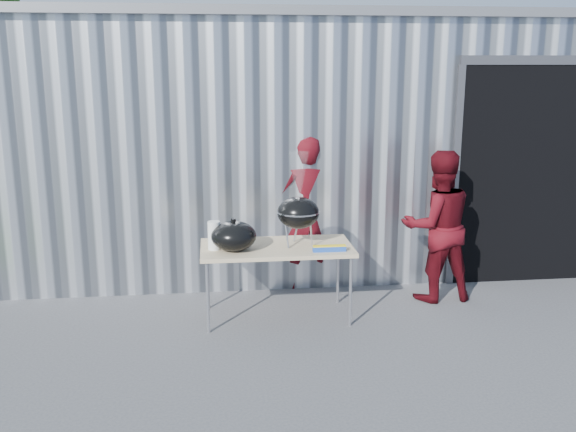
{
  "coord_description": "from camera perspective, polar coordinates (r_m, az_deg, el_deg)",
  "views": [
    {
      "loc": [
        -0.66,
        -5.19,
        2.52
      ],
      "look_at": [
        0.06,
        0.91,
        1.05
      ],
      "focal_mm": 40.0,
      "sensor_mm": 36.0,
      "label": 1
    }
  ],
  "objects": [
    {
      "name": "foil_box",
      "position": [
        6.19,
        3.69,
        -2.89
      ],
      "size": [
        0.32,
        0.05,
        0.06
      ],
      "color": "#1A46AD",
      "rests_on": "folding_table"
    },
    {
      "name": "person_cook",
      "position": [
        7.25,
        1.5,
        0.29
      ],
      "size": [
        0.7,
        0.52,
        1.74
      ],
      "primitive_type": "imported",
      "rotation": [
        0.0,
        0.0,
        3.32
      ],
      "color": "#46080F",
      "rests_on": "ground"
    },
    {
      "name": "kettle_grill",
      "position": [
        6.29,
        0.92,
        1.08
      ],
      "size": [
        0.42,
        0.42,
        0.93
      ],
      "color": "black",
      "rests_on": "folding_table"
    },
    {
      "name": "paper_towels",
      "position": [
        6.26,
        -6.59,
        -1.74
      ],
      "size": [
        0.12,
        0.12,
        0.28
      ],
      "primitive_type": "cylinder",
      "color": "white",
      "rests_on": "folding_table"
    },
    {
      "name": "grill_lid",
      "position": [
        6.21,
        -4.85,
        -1.78
      ],
      "size": [
        0.44,
        0.44,
        0.32
      ],
      "color": "black",
      "rests_on": "folding_table"
    },
    {
      "name": "white_tub",
      "position": [
        6.49,
        -6.02,
        -1.99
      ],
      "size": [
        0.2,
        0.15,
        0.1
      ],
      "primitive_type": "cube",
      "color": "white",
      "rests_on": "folding_table"
    },
    {
      "name": "building",
      "position": [
        9.96,
        2.41,
        7.8
      ],
      "size": [
        8.2,
        6.2,
        3.1
      ],
      "color": "silver",
      "rests_on": "ground"
    },
    {
      "name": "person_bystander",
      "position": [
        7.05,
        13.13,
        -0.88
      ],
      "size": [
        0.83,
        0.67,
        1.63
      ],
      "primitive_type": "imported",
      "rotation": [
        0.0,
        0.0,
        3.21
      ],
      "color": "#46080F",
      "rests_on": "ground"
    },
    {
      "name": "folding_table",
      "position": [
        6.38,
        -1.02,
        -3.02
      ],
      "size": [
        1.5,
        0.75,
        0.75
      ],
      "color": "tan",
      "rests_on": "ground"
    },
    {
      "name": "ground",
      "position": [
        5.81,
        0.45,
        -12.25
      ],
      "size": [
        80.0,
        80.0,
        0.0
      ],
      "primitive_type": "plane",
      "color": "#434346"
    }
  ]
}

